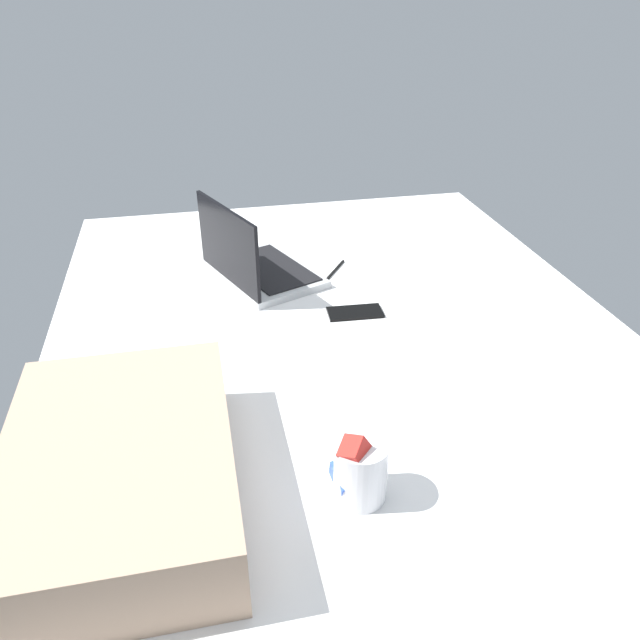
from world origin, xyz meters
TOP-DOWN VIEW (x-y plane):
  - bed_mattress at (0.00, 0.00)cm, footprint 180.00×140.00cm
  - laptop at (30.85, 16.79)cm, footprint 39.23×33.74cm
  - snack_cup at (-54.44, 9.72)cm, footprint 9.00×9.53cm
  - cell_phone at (5.72, -5.59)cm, footprint 7.57×14.36cm
  - pillow at (-47.39, 48.00)cm, footprint 52.00×36.00cm
  - charger_cable at (29.98, -5.51)cm, footprint 14.37×10.09cm

SIDE VIEW (x-z plane):
  - bed_mattress at x=0.00cm, z-range 0.00..18.00cm
  - charger_cable at x=29.98cm, z-range 18.00..18.60cm
  - cell_phone at x=5.72cm, z-range 18.00..18.80cm
  - laptop at x=30.85cm, z-range 10.91..33.91cm
  - snack_cup at x=-54.44cm, z-range 16.84..30.68cm
  - pillow at x=-47.39cm, z-range 18.00..31.00cm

